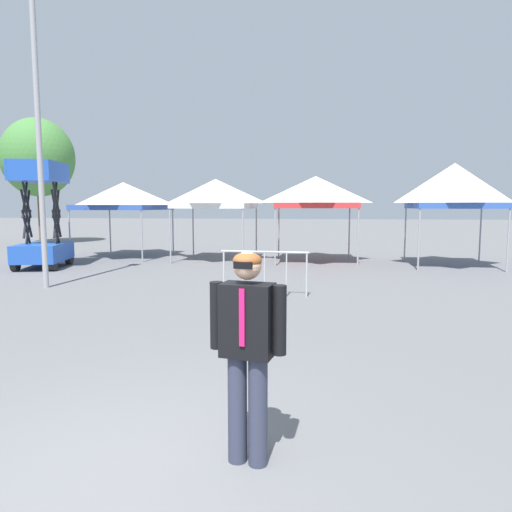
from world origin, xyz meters
name	(u,v)px	position (x,y,z in m)	size (l,w,h in m)	color
ground_plane	(118,487)	(0.00, 0.00, 0.00)	(140.00, 140.00, 0.00)	slate
canopy_tent_behind_center	(123,196)	(-6.51, 15.20, 2.52)	(3.45, 3.45, 3.08)	#9E9EA3
canopy_tent_behind_right	(216,194)	(-2.48, 14.61, 2.59)	(3.00, 3.00, 3.16)	#9E9EA3
canopy_tent_far_left	(316,192)	(1.38, 14.62, 2.63)	(3.16, 3.16, 3.23)	#9E9EA3
canopy_tent_behind_left	(454,186)	(6.18, 13.92, 2.82)	(2.93, 2.93, 3.60)	#9E9EA3
scissor_lift	(43,235)	(-7.88, 11.57, 1.12)	(1.88, 2.55, 3.59)	black
person_foreground	(247,342)	(0.93, 0.47, 1.03)	(0.64, 0.31, 1.78)	#33384C
light_pole_near_lift	(37,97)	(-5.55, 7.97, 4.86)	(0.36, 0.36, 8.58)	#9E9EA3
tree_behind_tents_center	(38,158)	(-13.93, 21.03, 4.76)	(3.90, 3.90, 6.92)	brown
crowd_barrier_mid_lot	(264,264)	(0.25, 7.63, 0.75)	(2.10, 0.18, 1.08)	#B7BABF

